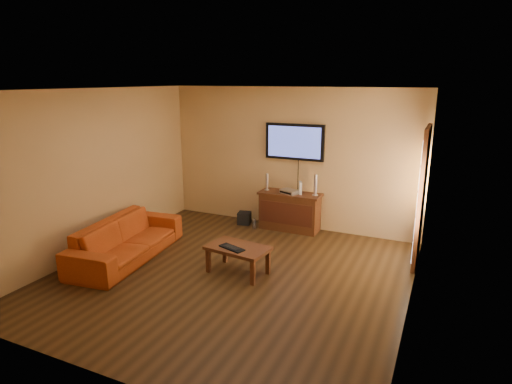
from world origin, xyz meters
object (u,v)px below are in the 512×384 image
Objects in this scene: game_console at (300,188)px; bottle at (254,224)px; coffee_table at (238,250)px; television at (295,142)px; subwoofer at (244,218)px; media_console at (290,211)px; speaker_left at (267,182)px; speaker_right at (315,186)px; sofa at (126,233)px; av_receiver at (290,192)px; keyboard at (232,248)px.

game_console is 1.08× the size of bottle.
television is at bearing 89.16° from coffee_table.
coffee_table is 4.25× the size of game_console.
television is 4.76× the size of subwoofer.
media_console reaches higher than subwoofer.
media_console is 0.71m from speaker_left.
media_console is 2.14m from coffee_table.
speaker_right reaches higher than speaker_left.
sofa is at bearing -126.84° from television.
subwoofer is (-1.43, -0.10, -0.79)m from speaker_right.
media_console reaches higher than coffee_table.
keyboard is at bearing -69.86° from av_receiver.
keyboard is (0.56, -1.99, 0.34)m from bottle.
av_receiver is at bearing 173.35° from game_console.
game_console is 0.94× the size of subwoofer.
av_receiver is (0.49, -0.06, -0.12)m from speaker_left.
television is 1.18× the size of coffee_table.
television is 3.46m from sofa.
television is 5.42× the size of bottle.
media_console is 3.07m from sofa.
bottle is at bearing -37.83° from sofa.
sofa is 10.24× the size of bottle.
speaker_left reaches higher than bottle.
game_console is (0.68, 0.00, -0.04)m from speaker_left.
game_console is (0.20, -0.17, -0.84)m from television.
media_console is 3.65× the size of av_receiver.
television is (0.00, 0.19, 1.32)m from media_console.
speaker_left is 1.56× the size of bottle.
sofa is 3.45m from speaker_right.
game_console reaches higher than subwoofer.
av_receiver is at bearing 88.97° from coffee_table.
av_receiver is at bearing -85.02° from media_console.
bottle is 0.49× the size of keyboard.
bottle is (-1.12, -0.29, -0.81)m from speaker_right.
subwoofer is at bearing 113.70° from coffee_table.
game_console is (2.13, 2.41, 0.42)m from sofa.
av_receiver is at bearing -6.86° from speaker_left.
media_console is 5.22× the size of game_console.
sofa is at bearing -107.14° from av_receiver.
television reaches higher than av_receiver.
subwoofer is at bearing 111.62° from keyboard.
television is at bearing 90.00° from media_console.
television reaches higher than speaker_right.
subwoofer is (0.99, 2.32, -0.31)m from sofa.
speaker_right is at bearing -51.53° from sofa.
keyboard is at bearing -92.08° from media_console.
keyboard is (-0.05, -0.10, 0.07)m from coffee_table.
speaker_right is (0.48, 0.03, 0.54)m from media_console.
coffee_table is 2.47× the size of speaker_right.
subwoofer is (-0.94, -0.07, -0.25)m from media_console.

